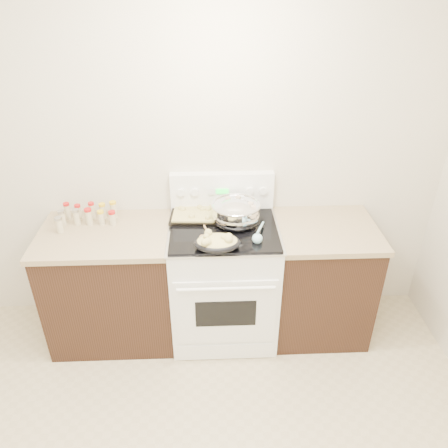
{
  "coord_description": "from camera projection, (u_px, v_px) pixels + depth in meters",
  "views": [
    {
      "loc": [
        0.24,
        -1.19,
        2.51
      ],
      "look_at": [
        0.35,
        1.37,
        1.0
      ],
      "focal_mm": 35.0,
      "sensor_mm": 36.0,
      "label": 1
    }
  ],
  "objects": [
    {
      "name": "roasting_pan",
      "position": [
        217.0,
        242.0,
        2.79
      ],
      "size": [
        0.3,
        0.21,
        0.11
      ],
      "color": "black",
      "rests_on": "kitchen_range"
    },
    {
      "name": "blue_ladle",
      "position": [
        258.0,
        237.0,
        2.88
      ],
      "size": [
        0.11,
        0.25,
        0.09
      ],
      "color": "#95CFDE",
      "rests_on": "kitchen_range"
    },
    {
      "name": "counter_left",
      "position": [
        113.0,
        284.0,
        3.27
      ],
      "size": [
        0.93,
        0.67,
        0.92
      ],
      "color": "black",
      "rests_on": "ground"
    },
    {
      "name": "spice_jars",
      "position": [
        87.0,
        215.0,
        3.12
      ],
      "size": [
        0.4,
        0.24,
        0.13
      ],
      "color": "#BFB28C",
      "rests_on": "counter_left"
    },
    {
      "name": "baking_sheet",
      "position": [
        198.0,
        215.0,
        3.16
      ],
      "size": [
        0.4,
        0.29,
        0.06
      ],
      "color": "black",
      "rests_on": "kitchen_range"
    },
    {
      "name": "mixing_bowl",
      "position": [
        236.0,
        213.0,
        3.05
      ],
      "size": [
        0.44,
        0.44,
        0.2
      ],
      "color": "silver",
      "rests_on": "kitchen_range"
    },
    {
      "name": "room_shell",
      "position": [
        135.0,
        254.0,
        1.42
      ],
      "size": [
        4.1,
        3.6,
        2.75
      ],
      "color": "beige",
      "rests_on": "ground"
    },
    {
      "name": "counter_right",
      "position": [
        319.0,
        279.0,
        3.32
      ],
      "size": [
        0.73,
        0.67,
        0.92
      ],
      "color": "black",
      "rests_on": "ground"
    },
    {
      "name": "wooden_spoon",
      "position": [
        204.0,
        235.0,
        2.94
      ],
      "size": [
        0.09,
        0.26,
        0.04
      ],
      "color": "#AF8550",
      "rests_on": "kitchen_range"
    },
    {
      "name": "kitchen_range",
      "position": [
        224.0,
        279.0,
        3.28
      ],
      "size": [
        0.78,
        0.73,
        1.22
      ],
      "color": "white",
      "rests_on": "ground"
    }
  ]
}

